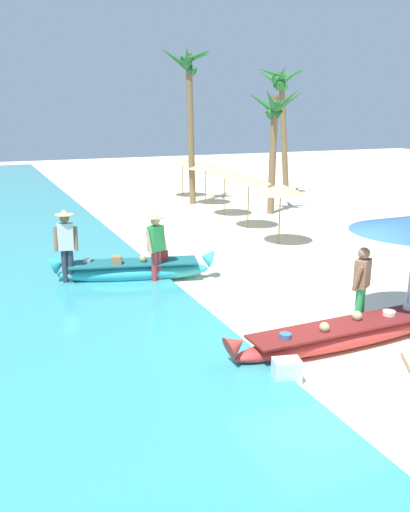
{
  "coord_description": "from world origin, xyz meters",
  "views": [
    {
      "loc": [
        -5.52,
        -7.41,
        4.02
      ],
      "look_at": [
        -0.97,
        2.93,
        0.9
      ],
      "focal_mm": 36.54,
      "sensor_mm": 36.0,
      "label": 1
    }
  ],
  "objects_px": {
    "cooler_box": "(287,371)",
    "person_vendor_hatted": "(156,243)",
    "boat_cyan_midground": "(134,270)",
    "boat_red_foreground": "(348,333)",
    "person_tourist_customer": "(361,284)",
    "person_vendor_assistant": "(66,242)",
    "palm_tree_tall_inland": "(189,79)",
    "palm_tree_leaning_seaward": "(282,92)",
    "palm_tree_mid_cluster": "(275,116)"
  },
  "relations": [
    {
      "from": "boat_red_foreground",
      "to": "person_tourist_customer",
      "type": "height_order",
      "value": "person_tourist_customer"
    },
    {
      "from": "palm_tree_leaning_seaward",
      "to": "palm_tree_mid_cluster",
      "type": "height_order",
      "value": "palm_tree_leaning_seaward"
    },
    {
      "from": "palm_tree_mid_cluster",
      "to": "person_tourist_customer",
      "type": "bearing_deg",
      "value": -112.84
    },
    {
      "from": "boat_cyan_midground",
      "to": "person_tourist_customer",
      "type": "height_order",
      "value": "person_tourist_customer"
    },
    {
      "from": "boat_cyan_midground",
      "to": "cooler_box",
      "type": "relative_size",
      "value": 9.53
    },
    {
      "from": "boat_cyan_midground",
      "to": "palm_tree_mid_cluster",
      "type": "bearing_deg",
      "value": 39.59
    },
    {
      "from": "palm_tree_mid_cluster",
      "to": "palm_tree_tall_inland",
      "type": "bearing_deg",
      "value": 122.13
    },
    {
      "from": "palm_tree_tall_inland",
      "to": "palm_tree_leaning_seaward",
      "type": "bearing_deg",
      "value": 0.84
    },
    {
      "from": "cooler_box",
      "to": "person_vendor_hatted",
      "type": "bearing_deg",
      "value": 107.74
    },
    {
      "from": "cooler_box",
      "to": "boat_cyan_midground",
      "type": "bearing_deg",
      "value": 111.77
    },
    {
      "from": "person_vendor_assistant",
      "to": "cooler_box",
      "type": "relative_size",
      "value": 4.47
    },
    {
      "from": "boat_red_foreground",
      "to": "palm_tree_mid_cluster",
      "type": "xyz_separation_m",
      "value": [
        5.27,
        11.49,
        3.66
      ]
    },
    {
      "from": "person_vendor_assistant",
      "to": "palm_tree_mid_cluster",
      "type": "height_order",
      "value": "palm_tree_mid_cluster"
    },
    {
      "from": "person_vendor_hatted",
      "to": "person_tourist_customer",
      "type": "distance_m",
      "value": 4.95
    },
    {
      "from": "person_tourist_customer",
      "to": "person_vendor_assistant",
      "type": "distance_m",
      "value": 6.73
    },
    {
      "from": "person_vendor_assistant",
      "to": "palm_tree_leaning_seaward",
      "type": "relative_size",
      "value": 0.3
    },
    {
      "from": "boat_cyan_midground",
      "to": "person_vendor_hatted",
      "type": "bearing_deg",
      "value": -44.35
    },
    {
      "from": "person_tourist_customer",
      "to": "boat_red_foreground",
      "type": "bearing_deg",
      "value": -141.74
    },
    {
      "from": "person_vendor_hatted",
      "to": "palm_tree_tall_inland",
      "type": "distance_m",
      "value": 12.3
    },
    {
      "from": "boat_cyan_midground",
      "to": "palm_tree_leaning_seaward",
      "type": "height_order",
      "value": "palm_tree_leaning_seaward"
    },
    {
      "from": "person_tourist_customer",
      "to": "palm_tree_mid_cluster",
      "type": "distance_m",
      "value": 12.28
    },
    {
      "from": "boat_cyan_midground",
      "to": "person_vendor_hatted",
      "type": "relative_size",
      "value": 2.25
    },
    {
      "from": "person_vendor_hatted",
      "to": "person_vendor_assistant",
      "type": "height_order",
      "value": "person_vendor_assistant"
    },
    {
      "from": "boat_red_foreground",
      "to": "person_tourist_customer",
      "type": "bearing_deg",
      "value": 38.26
    },
    {
      "from": "boat_red_foreground",
      "to": "boat_cyan_midground",
      "type": "relative_size",
      "value": 1.23
    },
    {
      "from": "palm_tree_tall_inland",
      "to": "cooler_box",
      "type": "distance_m",
      "value": 17.2
    },
    {
      "from": "person_vendor_assistant",
      "to": "palm_tree_tall_inland",
      "type": "bearing_deg",
      "value": 53.81
    },
    {
      "from": "person_tourist_customer",
      "to": "cooler_box",
      "type": "bearing_deg",
      "value": -153.32
    },
    {
      "from": "palm_tree_mid_cluster",
      "to": "cooler_box",
      "type": "bearing_deg",
      "value": -119.87
    },
    {
      "from": "person_vendor_assistant",
      "to": "cooler_box",
      "type": "distance_m",
      "value": 6.53
    },
    {
      "from": "person_tourist_customer",
      "to": "palm_tree_mid_cluster",
      "type": "relative_size",
      "value": 0.33
    },
    {
      "from": "boat_red_foreground",
      "to": "person_vendor_hatted",
      "type": "bearing_deg",
      "value": 113.12
    },
    {
      "from": "palm_tree_tall_inland",
      "to": "palm_tree_mid_cluster",
      "type": "height_order",
      "value": "palm_tree_tall_inland"
    },
    {
      "from": "person_tourist_customer",
      "to": "palm_tree_tall_inland",
      "type": "height_order",
      "value": "palm_tree_tall_inland"
    },
    {
      "from": "person_vendor_hatted",
      "to": "palm_tree_tall_inland",
      "type": "xyz_separation_m",
      "value": [
        5.06,
        10.32,
        4.37
      ]
    },
    {
      "from": "person_tourist_customer",
      "to": "palm_tree_leaning_seaward",
      "type": "height_order",
      "value": "palm_tree_leaning_seaward"
    },
    {
      "from": "palm_tree_tall_inland",
      "to": "palm_tree_leaning_seaward",
      "type": "height_order",
      "value": "palm_tree_tall_inland"
    },
    {
      "from": "palm_tree_mid_cluster",
      "to": "person_vendor_assistant",
      "type": "bearing_deg",
      "value": -146.6
    },
    {
      "from": "person_vendor_hatted",
      "to": "cooler_box",
      "type": "relative_size",
      "value": 4.24
    },
    {
      "from": "boat_red_foreground",
      "to": "palm_tree_tall_inland",
      "type": "distance_m",
      "value": 16.17
    },
    {
      "from": "person_vendor_hatted",
      "to": "cooler_box",
      "type": "height_order",
      "value": "person_vendor_hatted"
    },
    {
      "from": "boat_red_foreground",
      "to": "palm_tree_tall_inland",
      "type": "xyz_separation_m",
      "value": [
        3.06,
        15.01,
        5.15
      ]
    },
    {
      "from": "person_vendor_assistant",
      "to": "palm_tree_mid_cluster",
      "type": "distance_m",
      "value": 11.44
    },
    {
      "from": "person_tourist_customer",
      "to": "cooler_box",
      "type": "relative_size",
      "value": 3.9
    },
    {
      "from": "person_vendor_hatted",
      "to": "person_vendor_assistant",
      "type": "xyz_separation_m",
      "value": [
        -1.98,
        0.7,
        0.06
      ]
    },
    {
      "from": "boat_red_foreground",
      "to": "palm_tree_mid_cluster",
      "type": "height_order",
      "value": "palm_tree_mid_cluster"
    },
    {
      "from": "boat_cyan_midground",
      "to": "person_tourist_customer",
      "type": "distance_m",
      "value": 5.58
    },
    {
      "from": "palm_tree_tall_inland",
      "to": "palm_tree_mid_cluster",
      "type": "relative_size",
      "value": 1.35
    },
    {
      "from": "palm_tree_leaning_seaward",
      "to": "cooler_box",
      "type": "distance_m",
      "value": 19.0
    },
    {
      "from": "boat_red_foreground",
      "to": "palm_tree_leaning_seaward",
      "type": "height_order",
      "value": "palm_tree_leaning_seaward"
    }
  ]
}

